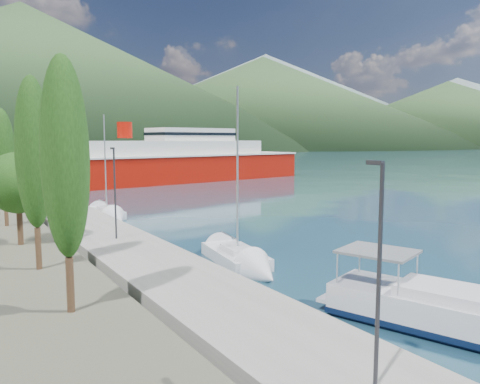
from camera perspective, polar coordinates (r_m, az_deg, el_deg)
ground at (r=136.50m, az=-24.62°, el=2.78°), size 1400.00×1400.00×0.00m
quay at (r=42.70m, az=-19.22°, el=-3.33°), size 5.00×88.00×0.80m
hills_far at (r=656.68m, az=-18.82°, el=12.26°), size 1480.00×900.00×180.00m
hills_near at (r=406.82m, az=-15.96°, el=12.13°), size 1010.00×520.00×115.00m
lamp_posts at (r=32.20m, az=-15.19°, el=0.33°), size 0.15×45.88×6.06m
motor_cruiser at (r=20.13m, az=26.02°, el=-13.99°), size 5.87×10.12×3.59m
sailboat_near at (r=26.87m, az=1.00°, el=-8.85°), size 3.58×8.18×11.36m
sailboat_mid at (r=44.96m, az=-15.39°, el=-2.85°), size 2.35×7.21×10.58m
ferry at (r=82.10m, az=-9.00°, el=3.50°), size 54.84×18.58×10.68m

